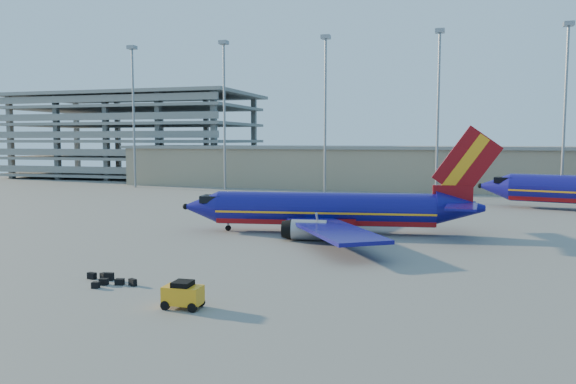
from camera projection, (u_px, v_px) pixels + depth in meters
The scene contains 7 objects.
ground at pixel (273, 233), 58.80m from camera, with size 220.00×220.00×0.00m, color slate.
terminal_building at pixel (413, 167), 110.85m from camera, with size 122.00×16.00×8.50m.
parking_garage at pixel (136, 132), 146.09m from camera, with size 62.00×32.00×21.40m.
light_mast_row at pixel (380, 96), 99.62m from camera, with size 101.60×1.60×28.65m.
aircraft_main at pixel (332, 210), 58.32m from camera, with size 32.76×31.28×11.14m.
baggage_tug at pixel (183, 294), 32.26m from camera, with size 2.26×1.42×1.59m.
luggage_pile at pixel (108, 280), 38.09m from camera, with size 4.40×2.66×0.54m.
Camera 1 is at (18.26, -55.24, 9.66)m, focal length 35.00 mm.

